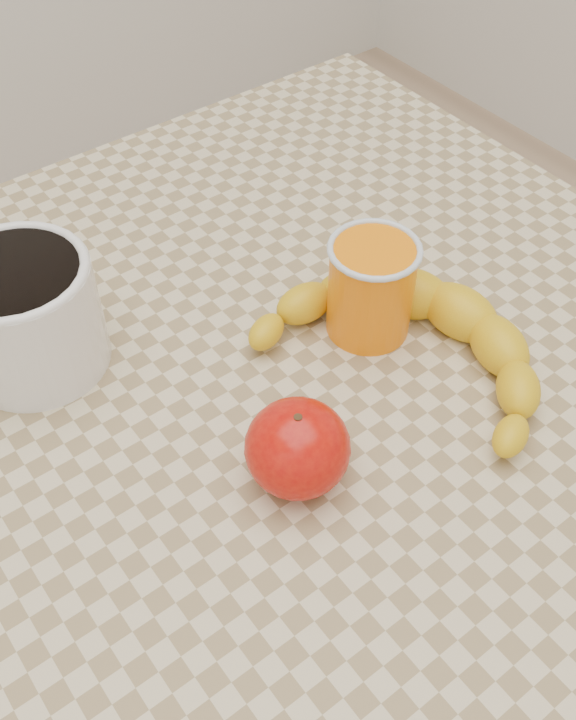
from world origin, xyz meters
TOP-DOWN VIEW (x-y plane):
  - ground at (0.00, 0.00)m, footprint 3.00×3.00m
  - table at (0.00, 0.00)m, footprint 0.80×0.80m
  - coffee_mug at (-0.16, 0.14)m, footprint 0.17×0.13m
  - orange_juice_glass at (0.09, 0.00)m, footprint 0.08×0.08m
  - apple at (-0.05, -0.08)m, footprint 0.09×0.09m
  - banana at (0.09, -0.05)m, footprint 0.32×0.37m

SIDE VIEW (x-z plane):
  - ground at x=0.00m, z-range 0.00..0.00m
  - table at x=0.00m, z-range 0.29..1.04m
  - banana at x=0.09m, z-range 0.75..0.80m
  - apple at x=-0.05m, z-range 0.75..0.82m
  - orange_juice_glass at x=0.09m, z-range 0.75..0.84m
  - coffee_mug at x=-0.16m, z-range 0.75..0.86m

